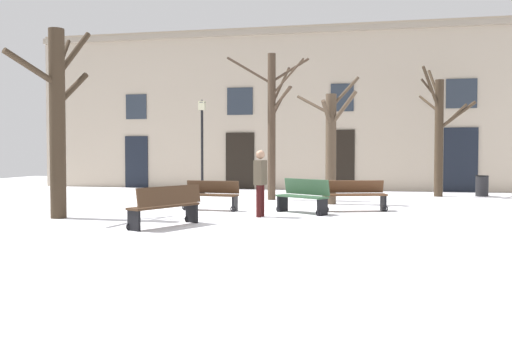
{
  "coord_description": "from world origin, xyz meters",
  "views": [
    {
      "loc": [
        3.25,
        -14.42,
        1.7
      ],
      "look_at": [
        0.0,
        1.87,
        1.11
      ],
      "focal_mm": 37.8,
      "sensor_mm": 36.0,
      "label": 1
    }
  ],
  "objects_px": {
    "litter_bin": "(482,186)",
    "bench_back_to_back_right": "(211,195)",
    "bench_near_center_tree": "(166,205)",
    "bench_by_litter_bin": "(354,195)",
    "tree_foreground": "(439,131)",
    "streetlamp": "(202,136)",
    "tree_right_of_center": "(272,120)",
    "bench_facing_shops": "(303,196)",
    "tree_left_of_center": "(58,116)",
    "tree_center": "(331,143)",
    "person_strolling": "(260,180)"
  },
  "relations": [
    {
      "from": "tree_foreground",
      "to": "bench_facing_shops",
      "type": "relative_size",
      "value": 3.16
    },
    {
      "from": "bench_near_center_tree",
      "to": "bench_back_to_back_right",
      "type": "xyz_separation_m",
      "value": [
        0.05,
        3.47,
        -0.04
      ]
    },
    {
      "from": "bench_back_to_back_right",
      "to": "bench_facing_shops",
      "type": "bearing_deg",
      "value": 0.54
    },
    {
      "from": "tree_left_of_center",
      "to": "litter_bin",
      "type": "relative_size",
      "value": 6.15
    },
    {
      "from": "tree_right_of_center",
      "to": "bench_facing_shops",
      "type": "relative_size",
      "value": 3.3
    },
    {
      "from": "bench_facing_shops",
      "to": "bench_near_center_tree",
      "type": "distance_m",
      "value": 4.25
    },
    {
      "from": "streetlamp",
      "to": "bench_by_litter_bin",
      "type": "xyz_separation_m",
      "value": [
        5.93,
        -4.7,
        -1.82
      ]
    },
    {
      "from": "tree_left_of_center",
      "to": "person_strolling",
      "type": "relative_size",
      "value": 2.81
    },
    {
      "from": "tree_center",
      "to": "bench_by_litter_bin",
      "type": "relative_size",
      "value": 2.18
    },
    {
      "from": "bench_by_litter_bin",
      "to": "person_strolling",
      "type": "xyz_separation_m",
      "value": [
        -2.35,
        -1.88,
        0.5
      ]
    },
    {
      "from": "bench_back_to_back_right",
      "to": "person_strolling",
      "type": "bearing_deg",
      "value": -31.65
    },
    {
      "from": "tree_right_of_center",
      "to": "person_strolling",
      "type": "xyz_separation_m",
      "value": [
        0.52,
        -4.98,
        -1.82
      ]
    },
    {
      "from": "litter_bin",
      "to": "bench_back_to_back_right",
      "type": "bearing_deg",
      "value": -142.59
    },
    {
      "from": "bench_back_to_back_right",
      "to": "litter_bin",
      "type": "bearing_deg",
      "value": 42.52
    },
    {
      "from": "streetlamp",
      "to": "bench_back_to_back_right",
      "type": "distance_m",
      "value": 5.95
    },
    {
      "from": "streetlamp",
      "to": "litter_bin",
      "type": "relative_size",
      "value": 4.71
    },
    {
      "from": "tree_foreground",
      "to": "tree_right_of_center",
      "type": "bearing_deg",
      "value": -156.69
    },
    {
      "from": "streetlamp",
      "to": "bench_facing_shops",
      "type": "distance_m",
      "value": 7.42
    },
    {
      "from": "streetlamp",
      "to": "bench_by_litter_bin",
      "type": "height_order",
      "value": "streetlamp"
    },
    {
      "from": "tree_left_of_center",
      "to": "litter_bin",
      "type": "bearing_deg",
      "value": 37.26
    },
    {
      "from": "tree_right_of_center",
      "to": "streetlamp",
      "type": "height_order",
      "value": "tree_right_of_center"
    },
    {
      "from": "bench_by_litter_bin",
      "to": "tree_right_of_center",
      "type": "bearing_deg",
      "value": 116.53
    },
    {
      "from": "tree_foreground",
      "to": "bench_by_litter_bin",
      "type": "distance_m",
      "value": 6.71
    },
    {
      "from": "tree_center",
      "to": "bench_back_to_back_right",
      "type": "relative_size",
      "value": 2.5
    },
    {
      "from": "bench_facing_shops",
      "to": "bench_near_center_tree",
      "type": "height_order",
      "value": "bench_facing_shops"
    },
    {
      "from": "tree_center",
      "to": "tree_right_of_center",
      "type": "bearing_deg",
      "value": 150.58
    },
    {
      "from": "tree_left_of_center",
      "to": "litter_bin",
      "type": "height_order",
      "value": "tree_left_of_center"
    },
    {
      "from": "litter_bin",
      "to": "bench_back_to_back_right",
      "type": "xyz_separation_m",
      "value": [
        -8.7,
        -6.66,
        0.05
      ]
    },
    {
      "from": "litter_bin",
      "to": "bench_near_center_tree",
      "type": "xyz_separation_m",
      "value": [
        -8.76,
        -10.12,
        0.09
      ]
    },
    {
      "from": "tree_foreground",
      "to": "streetlamp",
      "type": "distance_m",
      "value": 9.03
    },
    {
      "from": "tree_foreground",
      "to": "streetlamp",
      "type": "height_order",
      "value": "tree_foreground"
    },
    {
      "from": "tree_foreground",
      "to": "tree_left_of_center",
      "type": "xyz_separation_m",
      "value": [
        -10.39,
        -8.76,
        0.14
      ]
    },
    {
      "from": "tree_foreground",
      "to": "bench_back_to_back_right",
      "type": "relative_size",
      "value": 2.97
    },
    {
      "from": "tree_center",
      "to": "litter_bin",
      "type": "height_order",
      "value": "tree_center"
    },
    {
      "from": "streetlamp",
      "to": "bench_back_to_back_right",
      "type": "xyz_separation_m",
      "value": [
        1.9,
        -5.33,
        -1.84
      ]
    },
    {
      "from": "tree_foreground",
      "to": "bench_back_to_back_right",
      "type": "bearing_deg",
      "value": -138.45
    },
    {
      "from": "bench_near_center_tree",
      "to": "person_strolling",
      "type": "relative_size",
      "value": 1.07
    },
    {
      "from": "bench_by_litter_bin",
      "to": "person_strolling",
      "type": "distance_m",
      "value": 3.05
    },
    {
      "from": "tree_left_of_center",
      "to": "tree_foreground",
      "type": "bearing_deg",
      "value": 40.12
    },
    {
      "from": "person_strolling",
      "to": "litter_bin",
      "type": "bearing_deg",
      "value": 152.81
    },
    {
      "from": "tree_foreground",
      "to": "tree_center",
      "type": "bearing_deg",
      "value": -135.44
    },
    {
      "from": "tree_center",
      "to": "tree_foreground",
      "type": "distance_m",
      "value": 5.35
    },
    {
      "from": "streetlamp",
      "to": "litter_bin",
      "type": "distance_m",
      "value": 10.85
    },
    {
      "from": "bench_facing_shops",
      "to": "tree_foreground",
      "type": "bearing_deg",
      "value": 88.98
    },
    {
      "from": "streetlamp",
      "to": "bench_facing_shops",
      "type": "relative_size",
      "value": 2.41
    },
    {
      "from": "bench_by_litter_bin",
      "to": "bench_back_to_back_right",
      "type": "distance_m",
      "value": 4.08
    },
    {
      "from": "tree_right_of_center",
      "to": "bench_facing_shops",
      "type": "height_order",
      "value": "tree_right_of_center"
    },
    {
      "from": "tree_left_of_center",
      "to": "streetlamp",
      "type": "xyz_separation_m",
      "value": [
        1.42,
        7.82,
        -0.31
      ]
    },
    {
      "from": "bench_near_center_tree",
      "to": "bench_by_litter_bin",
      "type": "bearing_deg",
      "value": 162.18
    },
    {
      "from": "bench_facing_shops",
      "to": "bench_by_litter_bin",
      "type": "distance_m",
      "value": 1.59
    }
  ]
}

